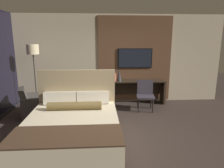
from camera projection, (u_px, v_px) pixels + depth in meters
name	position (u px, v px, depth m)	size (l,w,h in m)	color
ground_plane	(119.00, 138.00, 4.19)	(16.00, 16.00, 0.00)	#332823
wall_back_tv_panel	(114.00, 59.00, 6.42)	(7.20, 0.09, 2.80)	#BCAD8E
bed	(73.00, 129.00, 3.83)	(1.76, 2.14, 1.35)	#33281E
desk	(135.00, 88.00, 6.41)	(1.86, 0.46, 0.76)	#2D2319
tv	(135.00, 58.00, 6.38)	(1.10, 0.04, 0.62)	black
desk_chair	(145.00, 93.00, 5.82)	(0.55, 0.55, 0.87)	#38333D
armchair_by_window	(34.00, 106.00, 5.38)	(0.88, 0.90, 0.80)	#47423D
floor_lamp	(33.00, 55.00, 5.71)	(0.34, 0.34, 1.89)	#282623
vase_tall	(119.00, 75.00, 6.21)	(0.15, 0.15, 0.38)	#333338
vase_short	(114.00, 77.00, 6.20)	(0.14, 0.14, 0.25)	#B2563D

